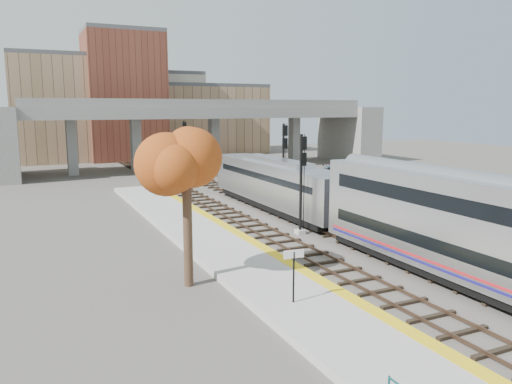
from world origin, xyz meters
name	(u,v)px	position (x,y,z in m)	size (l,w,h in m)	color
ground	(379,259)	(0.00, 0.00, 0.00)	(160.00, 160.00, 0.00)	#47423D
platform	(263,275)	(-7.25, 0.00, 0.17)	(4.50, 60.00, 0.35)	#9E9E99
yellow_strip	(296,266)	(-5.35, 0.00, 0.35)	(0.70, 60.00, 0.01)	yellow
tracks	(287,214)	(0.93, 12.50, 0.08)	(10.70, 95.00, 0.25)	black
overpass	(200,127)	(4.92, 45.00, 5.81)	(54.00, 12.00, 9.50)	slate
buildings_far	(139,111)	(1.26, 66.57, 7.88)	(43.00, 21.00, 20.60)	tan
parking_lot	(321,180)	(14.00, 28.00, 0.02)	(14.00, 18.00, 0.04)	black
locomotive	(276,183)	(1.00, 14.45, 2.28)	(3.02, 19.05, 4.10)	#A8AAB2
signal_mast_near	(301,186)	(-1.10, 6.80, 3.28)	(0.60, 0.64, 6.73)	#9E9E99
signal_mast_mid	(284,164)	(3.00, 16.87, 3.51)	(0.60, 0.64, 7.07)	#9E9E99
signal_mast_far	(185,152)	(-1.10, 32.83, 3.43)	(0.60, 0.64, 6.96)	#9E9E99
station_sign	(294,265)	(-7.85, -4.13, 1.98)	(0.90, 0.13, 2.27)	black
tree	(186,155)	(-10.94, 0.58, 6.30)	(3.60, 3.60, 8.50)	#382619
car_a	(307,180)	(10.23, 24.85, 0.61)	(1.34, 3.33, 1.13)	#99999E
car_b	(328,174)	(15.00, 27.98, 0.63)	(1.25, 3.60, 1.19)	#99999E
car_c	(338,170)	(17.82, 29.99, 0.68)	(1.79, 4.40, 1.28)	#99999E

